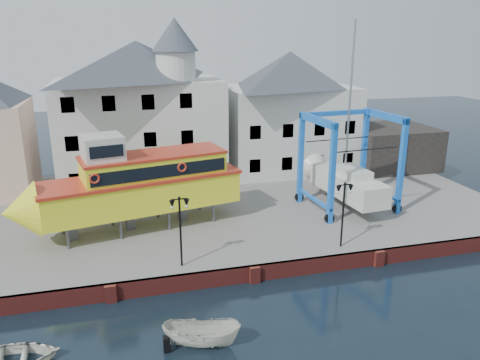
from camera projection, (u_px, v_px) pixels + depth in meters
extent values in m
plane|color=black|center=(254.00, 282.00, 27.04)|extent=(140.00, 140.00, 0.00)
cube|color=slate|center=(215.00, 209.00, 37.04)|extent=(44.00, 22.00, 1.00)
cube|color=maroon|center=(254.00, 273.00, 27.00)|extent=(44.00, 0.25, 1.00)
cube|color=maroon|center=(111.00, 294.00, 24.89)|extent=(0.60, 0.36, 1.00)
cube|color=maroon|center=(255.00, 275.00, 26.85)|extent=(0.60, 0.36, 1.00)
cube|color=maroon|center=(379.00, 258.00, 28.80)|extent=(0.60, 0.36, 1.00)
cube|color=silver|center=(141.00, 131.00, 41.25)|extent=(14.00, 8.00, 9.00)
pyramid|color=#383F47|center=(136.00, 60.00, 39.43)|extent=(14.00, 8.00, 3.20)
cube|color=black|center=(76.00, 181.00, 37.11)|extent=(1.00, 0.08, 1.20)
cube|color=black|center=(115.00, 178.00, 37.84)|extent=(1.00, 0.08, 1.20)
cube|color=black|center=(152.00, 175.00, 38.58)|extent=(1.00, 0.08, 1.20)
cube|color=black|center=(188.00, 172.00, 39.31)|extent=(1.00, 0.08, 1.20)
cube|color=black|center=(72.00, 144.00, 36.22)|extent=(1.00, 0.08, 1.20)
cube|color=black|center=(112.00, 141.00, 36.95)|extent=(1.00, 0.08, 1.20)
cube|color=black|center=(150.00, 139.00, 37.68)|extent=(1.00, 0.08, 1.20)
cube|color=black|center=(187.00, 137.00, 38.42)|extent=(1.00, 0.08, 1.20)
cube|color=black|center=(68.00, 105.00, 35.32)|extent=(1.00, 0.08, 1.20)
cube|color=black|center=(109.00, 103.00, 36.06)|extent=(1.00, 0.08, 1.20)
cube|color=black|center=(148.00, 102.00, 36.79)|extent=(1.00, 0.08, 1.20)
cube|color=black|center=(186.00, 101.00, 37.52)|extent=(1.00, 0.08, 1.20)
cylinder|color=silver|center=(176.00, 66.00, 38.07)|extent=(3.20, 3.20, 2.40)
cone|color=#383F47|center=(175.00, 34.00, 37.32)|extent=(3.80, 3.80, 2.60)
cube|color=silver|center=(288.00, 128.00, 45.28)|extent=(12.00, 8.00, 8.00)
pyramid|color=#383F47|center=(290.00, 69.00, 43.61)|extent=(12.00, 8.00, 3.20)
cube|color=black|center=(255.00, 166.00, 41.24)|extent=(1.00, 0.08, 1.20)
cube|color=black|center=(287.00, 164.00, 41.98)|extent=(1.00, 0.08, 1.20)
cube|color=black|center=(318.00, 161.00, 42.71)|extent=(1.00, 0.08, 1.20)
cube|color=black|center=(348.00, 159.00, 43.45)|extent=(1.00, 0.08, 1.20)
cube|color=black|center=(255.00, 132.00, 40.35)|extent=(1.00, 0.08, 1.20)
cube|color=black|center=(288.00, 131.00, 41.08)|extent=(1.00, 0.08, 1.20)
cube|color=black|center=(319.00, 129.00, 41.82)|extent=(1.00, 0.08, 1.20)
cube|color=black|center=(350.00, 127.00, 42.55)|extent=(1.00, 0.08, 1.20)
cube|color=black|center=(389.00, 147.00, 46.48)|extent=(8.00, 7.00, 4.00)
cylinder|color=black|center=(181.00, 233.00, 26.27)|extent=(0.12, 0.12, 4.00)
cube|color=black|center=(179.00, 199.00, 25.66)|extent=(0.90, 0.06, 0.06)
sphere|color=black|center=(179.00, 198.00, 25.64)|extent=(0.16, 0.16, 0.16)
cone|color=black|center=(172.00, 204.00, 25.65)|extent=(0.32, 0.32, 0.45)
sphere|color=beige|center=(172.00, 207.00, 25.70)|extent=(0.18, 0.18, 0.18)
cone|color=black|center=(187.00, 203.00, 25.84)|extent=(0.32, 0.32, 0.45)
sphere|color=beige|center=(187.00, 206.00, 25.90)|extent=(0.18, 0.18, 0.18)
cylinder|color=black|center=(343.00, 216.00, 28.72)|extent=(0.12, 0.12, 4.00)
cube|color=black|center=(345.00, 185.00, 28.11)|extent=(0.90, 0.06, 0.06)
sphere|color=black|center=(345.00, 184.00, 28.09)|extent=(0.16, 0.16, 0.16)
cone|color=black|center=(339.00, 190.00, 28.09)|extent=(0.32, 0.32, 0.45)
sphere|color=beige|center=(338.00, 192.00, 28.15)|extent=(0.18, 0.18, 0.18)
cone|color=black|center=(351.00, 188.00, 28.29)|extent=(0.32, 0.32, 0.45)
sphere|color=beige|center=(350.00, 191.00, 28.34)|extent=(0.18, 0.18, 0.18)
cylinder|color=#59595E|center=(68.00, 238.00, 28.76)|extent=(0.24, 0.24, 1.40)
cylinder|color=#59595E|center=(62.00, 224.00, 30.98)|extent=(0.24, 0.24, 1.40)
cylinder|color=#59595E|center=(121.00, 229.00, 30.18)|extent=(0.24, 0.24, 1.40)
cylinder|color=#59595E|center=(112.00, 215.00, 32.40)|extent=(0.24, 0.24, 1.40)
cylinder|color=#59595E|center=(169.00, 220.00, 31.59)|extent=(0.24, 0.24, 1.40)
cylinder|color=#59595E|center=(158.00, 208.00, 33.81)|extent=(0.24, 0.24, 1.40)
cylinder|color=#59595E|center=(213.00, 212.00, 33.00)|extent=(0.24, 0.24, 1.40)
cylinder|color=#59595E|center=(199.00, 201.00, 35.23)|extent=(0.24, 0.24, 1.40)
cube|color=#59595E|center=(73.00, 229.00, 30.08)|extent=(0.65, 0.57, 1.40)
cube|color=#59595E|center=(130.00, 219.00, 31.69)|extent=(0.65, 0.57, 1.40)
cube|color=#59595E|center=(182.00, 210.00, 33.31)|extent=(0.65, 0.57, 1.40)
cube|color=#F7F723|center=(142.00, 193.00, 31.58)|extent=(13.51, 6.21, 2.05)
cone|color=#F7F723|center=(20.00, 212.00, 28.31)|extent=(2.75, 3.90, 3.55)
cube|color=#B42E19|center=(141.00, 178.00, 31.25)|extent=(13.82, 6.41, 0.21)
cube|color=#F7F723|center=(154.00, 166.00, 31.46)|extent=(9.79, 5.06, 1.49)
cube|color=black|center=(161.00, 172.00, 30.07)|extent=(8.77, 1.94, 0.84)
cube|color=black|center=(147.00, 160.00, 32.82)|extent=(8.77, 1.94, 0.84)
cube|color=#B42E19|center=(153.00, 154.00, 31.21)|extent=(9.99, 5.19, 0.17)
cube|color=beige|center=(103.00, 149.00, 29.57)|extent=(2.88, 2.88, 1.70)
cube|color=black|center=(107.00, 152.00, 28.49)|extent=(2.00, 0.49, 0.75)
torus|color=#B42E19|center=(94.00, 179.00, 28.17)|extent=(0.67, 0.26, 0.65)
torus|color=#B42E19|center=(182.00, 167.00, 30.59)|extent=(0.67, 0.26, 0.65)
cube|color=#1143BC|center=(332.00, 175.00, 31.87)|extent=(0.38, 0.38, 7.07)
cylinder|color=black|center=(329.00, 218.00, 32.82)|extent=(0.73, 0.31, 0.71)
cube|color=#1143BC|center=(301.00, 158.00, 36.09)|extent=(0.38, 0.38, 7.07)
cylinder|color=black|center=(299.00, 197.00, 37.04)|extent=(0.73, 0.31, 0.71)
cube|color=#1143BC|center=(401.00, 167.00, 33.72)|extent=(0.38, 0.38, 7.07)
cylinder|color=black|center=(397.00, 208.00, 34.67)|extent=(0.73, 0.31, 0.71)
cube|color=#1143BC|center=(364.00, 152.00, 37.94)|extent=(0.38, 0.38, 7.07)
cylinder|color=black|center=(361.00, 190.00, 38.89)|extent=(0.73, 0.31, 0.71)
cube|color=#1143BC|center=(318.00, 120.00, 32.98)|extent=(0.79, 5.06, 0.50)
cube|color=#1143BC|center=(314.00, 199.00, 34.74)|extent=(0.68, 5.05, 0.21)
cube|color=#1143BC|center=(386.00, 116.00, 34.83)|extent=(0.79, 5.06, 0.50)
cube|color=#1143BC|center=(379.00, 191.00, 36.58)|extent=(0.68, 5.05, 0.21)
cube|color=#1143BC|center=(336.00, 113.00, 36.01)|extent=(6.07, 0.87, 0.35)
cube|color=beige|center=(348.00, 185.00, 35.42)|extent=(2.97, 7.75, 1.62)
cone|color=beige|center=(319.00, 169.00, 39.46)|extent=(2.45, 1.81, 2.32)
cube|color=#59595E|center=(347.00, 199.00, 35.76)|extent=(0.40, 1.83, 0.71)
cube|color=beige|center=(352.00, 172.00, 34.63)|extent=(1.87, 3.16, 0.61)
cylinder|color=#99999E|center=(350.00, 99.00, 33.97)|extent=(0.17, 0.17, 11.11)
cube|color=black|center=(365.00, 150.00, 32.85)|extent=(5.45, 0.59, 0.05)
cube|color=black|center=(338.00, 139.00, 36.12)|extent=(5.45, 0.59, 0.05)
imported|color=beige|center=(202.00, 345.00, 21.54)|extent=(3.89, 2.47, 1.41)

